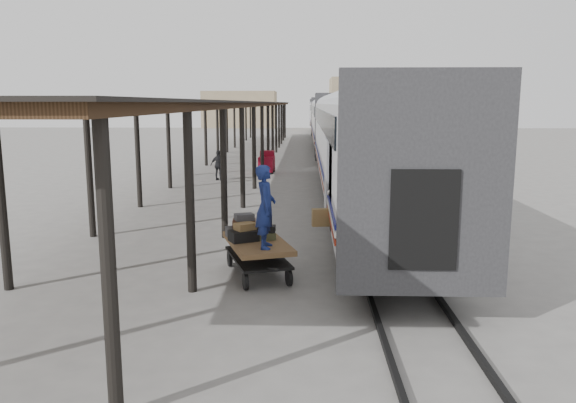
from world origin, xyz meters
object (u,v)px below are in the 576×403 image
Objects in this scene: porter at (266,207)px; luggage_tug at (267,163)px; baggage_cart at (257,249)px; pedestrian at (219,165)px.

luggage_tug is at bearing 4.24° from porter.
luggage_tug reaches higher than baggage_cart.
baggage_cart is 20.13m from luggage_tug.
baggage_cart is 1.81× the size of luggage_tug.
baggage_cart is at bearing 21.35° from porter.
baggage_cart is 1.42× the size of porter.
porter is at bearing -87.13° from baggage_cart.
porter is (1.42, -20.74, 1.21)m from luggage_tug.
luggage_tug is 0.92× the size of pedestrian.
porter is 1.17× the size of pedestrian.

